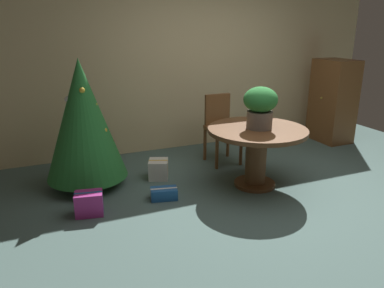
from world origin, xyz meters
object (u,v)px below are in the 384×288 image
at_px(round_dining_table, 257,144).
at_px(holiday_tree, 83,120).
at_px(gift_box_blue, 164,194).
at_px(gift_box_cream, 158,169).
at_px(flower_vase, 260,105).
at_px(gift_box_purple, 89,204).
at_px(wooden_cabinet, 333,101).
at_px(wooden_chair_far, 221,124).

height_order(round_dining_table, holiday_tree, holiday_tree).
relative_size(gift_box_blue, gift_box_cream, 1.01).
xyz_separation_m(flower_vase, gift_box_blue, (-1.13, 0.07, -0.91)).
relative_size(gift_box_purple, wooden_cabinet, 0.23).
bearing_deg(gift_box_blue, wooden_chair_far, 37.09).
distance_m(holiday_tree, gift_box_cream, 1.09).
distance_m(holiday_tree, gift_box_blue, 1.24).
height_order(flower_vase, gift_box_purple, flower_vase).
bearing_deg(holiday_tree, gift_box_cream, -8.02).
xyz_separation_m(gift_box_blue, wooden_cabinet, (3.22, 1.02, 0.59)).
xyz_separation_m(holiday_tree, gift_box_blue, (0.71, -0.69, -0.74)).
height_order(gift_box_blue, gift_box_purple, gift_box_purple).
distance_m(gift_box_blue, wooden_cabinet, 3.43).
bearing_deg(wooden_cabinet, round_dining_table, -152.51).
relative_size(wooden_chair_far, gift_box_cream, 2.95).
bearing_deg(gift_box_purple, flower_vase, -0.93).
height_order(round_dining_table, gift_box_blue, round_dining_table).
bearing_deg(gift_box_cream, flower_vase, -32.96).
relative_size(flower_vase, gift_box_purple, 1.57).
distance_m(gift_box_blue, gift_box_purple, 0.81).
distance_m(round_dining_table, gift_box_purple, 1.96).
relative_size(gift_box_blue, gift_box_purple, 1.05).
bearing_deg(wooden_chair_far, gift_box_purple, -155.22).
height_order(round_dining_table, wooden_chair_far, wooden_chair_far).
relative_size(gift_box_blue, wooden_cabinet, 0.24).
xyz_separation_m(flower_vase, wooden_cabinet, (2.09, 1.10, -0.32)).
height_order(flower_vase, gift_box_blue, flower_vase).
xyz_separation_m(wooden_chair_far, gift_box_purple, (-1.92, -0.89, -0.41)).
height_order(flower_vase, wooden_cabinet, wooden_cabinet).
distance_m(gift_box_purple, wooden_cabinet, 4.20).
relative_size(flower_vase, wooden_cabinet, 0.36).
distance_m(round_dining_table, flower_vase, 0.46).
relative_size(round_dining_table, wooden_chair_far, 1.23).
xyz_separation_m(round_dining_table, wooden_cabinet, (2.10, 1.09, 0.14)).
bearing_deg(holiday_tree, gift_box_purple, -97.45).
xyz_separation_m(wooden_chair_far, gift_box_cream, (-0.99, -0.27, -0.41)).
height_order(gift_box_blue, gift_box_cream, gift_box_cream).
xyz_separation_m(wooden_chair_far, holiday_tree, (-1.82, -0.15, 0.28)).
distance_m(flower_vase, gift_box_blue, 1.45).
xyz_separation_m(round_dining_table, gift_box_cream, (-0.99, 0.65, -0.39)).
bearing_deg(flower_vase, gift_box_purple, 179.07).
distance_m(wooden_chair_far, wooden_cabinet, 2.12).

